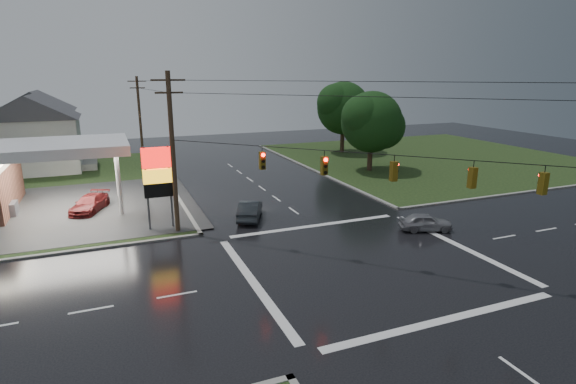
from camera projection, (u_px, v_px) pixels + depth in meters
name	position (u px, v px, depth m)	size (l,w,h in m)	color
ground	(365.00, 262.00, 26.64)	(120.00, 120.00, 0.00)	black
grass_ne	(431.00, 158.00, 59.35)	(36.00, 36.00, 0.08)	black
pylon_sign	(158.00, 174.00, 31.22)	(2.00, 0.35, 6.00)	#59595E
utility_pole_nw	(173.00, 151.00, 30.25)	(2.20, 0.32, 11.00)	#382619
utility_pole_n	(140.00, 118.00, 55.85)	(2.20, 0.32, 10.50)	#382619
traffic_signals	(371.00, 154.00, 24.97)	(26.87, 26.87, 1.47)	black
house_near	(35.00, 133.00, 50.18)	(11.05, 8.48, 8.60)	silver
house_far	(38.00, 122.00, 60.58)	(11.05, 8.48, 8.60)	silver
tree_ne_near	(373.00, 122.00, 50.05)	(7.99, 6.80, 8.98)	black
tree_ne_far	(344.00, 108.00, 61.74)	(8.46, 7.20, 9.80)	black
car_north	(250.00, 209.00, 34.37)	(1.53, 4.39, 1.45)	#22272A
car_crossing	(426.00, 222.00, 31.79)	(1.47, 3.67, 1.25)	slate
car_pump	(90.00, 204.00, 36.13)	(1.87, 4.61, 1.34)	maroon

